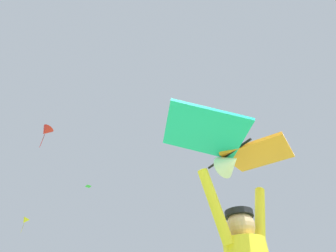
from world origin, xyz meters
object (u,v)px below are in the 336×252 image
Objects in this scene: held_stunt_kite at (232,149)px; distant_kite_green_far_center at (88,186)px; distant_kite_yellow_overhead_distant at (25,221)px; distant_kite_green_high_left at (199,123)px; distant_kite_red_mid_left at (46,131)px.

distant_kite_green_far_center is at bearing 75.21° from held_stunt_kite.
held_stunt_kite is at bearing -93.77° from distant_kite_yellow_overhead_distant.
distant_kite_green_high_left is 21.89m from distant_kite_green_far_center.
distant_kite_red_mid_left reaches higher than distant_kite_green_far_center.
held_stunt_kite is at bearing -133.78° from distant_kite_green_high_left.
distant_kite_yellow_overhead_distant is at bearing 86.23° from held_stunt_kite.
distant_kite_red_mid_left is 10.20m from distant_kite_green_far_center.
distant_kite_red_mid_left is at bearing 89.59° from held_stunt_kite.
distant_kite_green_far_center is at bearing 1.65° from distant_kite_yellow_overhead_distant.
distant_kite_green_high_left reaches higher than held_stunt_kite.
distant_kite_yellow_overhead_distant is 8.48m from distant_kite_green_far_center.
distant_kite_green_far_center is at bearing 91.13° from distant_kite_green_high_left.
held_stunt_kite is 16.31m from distant_kite_green_high_left.
distant_kite_red_mid_left is (0.17, 24.15, 16.06)m from held_stunt_kite.
distant_kite_green_far_center is (6.04, 0.17, 5.95)m from distant_kite_yellow_overhead_distant.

